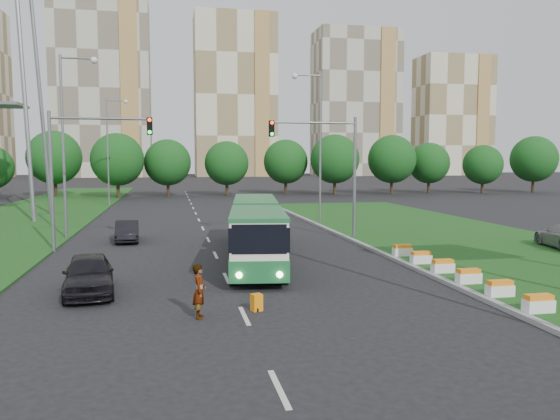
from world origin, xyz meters
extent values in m
plane|color=black|center=(0.00, 0.00, 0.00)|extent=(360.00, 360.00, 0.00)
cube|color=#174814|center=(13.00, 8.00, 0.07)|extent=(14.00, 60.00, 0.15)
cube|color=gray|center=(6.05, 8.00, 0.09)|extent=(0.30, 60.00, 0.18)
cube|color=#174814|center=(-18.00, 25.00, 0.05)|extent=(12.00, 110.00, 0.10)
cylinder|color=gray|center=(6.40, 10.00, 4.00)|extent=(0.20, 0.20, 8.00)
cylinder|color=gray|center=(3.65, 10.00, 7.60)|extent=(5.50, 0.14, 0.14)
cube|color=black|center=(0.90, 10.00, 7.20)|extent=(0.32, 0.32, 1.00)
cylinder|color=gray|center=(-12.00, 9.00, 4.00)|extent=(0.20, 0.20, 8.00)
cylinder|color=gray|center=(-9.25, 9.00, 7.60)|extent=(5.50, 0.14, 0.14)
cube|color=black|center=(-6.50, 9.00, 7.20)|extent=(0.32, 0.32, 1.00)
cube|color=beige|center=(-25.00, 150.00, 26.00)|extent=(28.00, 15.00, 52.00)
cube|color=beige|center=(15.00, 150.00, 25.00)|extent=(25.00, 15.00, 50.00)
cube|color=beige|center=(55.00, 150.00, 23.50)|extent=(27.00, 15.00, 47.00)
cube|color=beige|center=(90.00, 150.00, 20.00)|extent=(24.00, 14.00, 40.00)
cube|color=white|center=(-1.01, 0.27, 1.65)|extent=(2.36, 6.51, 2.55)
cube|color=white|center=(-1.01, 8.62, 1.65)|extent=(2.36, 7.93, 2.55)
cylinder|color=black|center=(-1.01, 4.09, 1.60)|extent=(2.36, 1.18, 2.36)
cube|color=#1C6433|center=(-1.01, 0.27, 0.80)|extent=(2.43, 6.56, 0.90)
cube|color=#1C6433|center=(-1.01, 8.62, 0.80)|extent=(2.43, 7.97, 0.90)
cube|color=black|center=(-1.01, 0.27, 2.08)|extent=(2.43, 6.56, 0.99)
cube|color=black|center=(-1.01, 8.62, 2.08)|extent=(2.43, 7.97, 0.99)
imported|color=black|center=(-8.59, -1.75, 0.79)|extent=(2.40, 4.81, 1.58)
imported|color=black|center=(-8.17, 12.24, 0.68)|extent=(1.66, 4.19, 1.36)
imported|color=gray|center=(-4.50, -5.94, 0.91)|extent=(0.52, 0.72, 1.82)
cube|color=orange|center=(-2.50, -5.47, 0.30)|extent=(0.35, 0.30, 0.60)
cylinder|color=black|center=(-2.50, -5.62, 0.07)|extent=(0.04, 0.14, 0.14)
camera|label=1|loc=(-5.37, -23.89, 5.27)|focal=35.00mm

